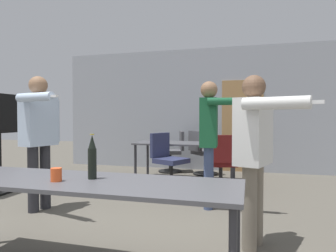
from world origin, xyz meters
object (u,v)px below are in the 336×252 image
(office_chair_side_rolled, at_px, (174,153))
(beer_bottle, at_px, (92,158))
(office_chair_far_right, at_px, (168,163))
(person_center_tall, at_px, (40,129))
(person_left_plaid, at_px, (210,131))
(office_chair_near_pushed, at_px, (202,154))
(drink_cup, at_px, (56,175))
(person_right_polo, at_px, (255,145))
(office_chair_far_left, at_px, (222,166))

(office_chair_side_rolled, bearing_deg, beer_bottle, 167.06)
(office_chair_far_right, bearing_deg, person_center_tall, -13.11)
(person_left_plaid, xyz_separation_m, office_chair_near_pushed, (-0.45, 2.29, -0.60))
(office_chair_far_right, relative_size, drink_cup, 9.43)
(person_right_polo, bearing_deg, office_chair_far_right, -126.20)
(person_center_tall, xyz_separation_m, drink_cup, (1.23, -1.37, -0.27))
(person_left_plaid, xyz_separation_m, office_chair_far_left, (0.09, 0.77, -0.59))
(person_left_plaid, height_order, office_chair_near_pushed, person_left_plaid)
(person_center_tall, distance_m, office_chair_side_rolled, 3.37)
(office_chair_far_right, bearing_deg, drink_cup, 24.95)
(person_center_tall, xyz_separation_m, beer_bottle, (1.45, -1.22, -0.16))
(office_chair_near_pushed, xyz_separation_m, beer_bottle, (-0.22, -4.21, 0.46))
(drink_cup, bearing_deg, office_chair_near_pushed, 84.27)
(person_right_polo, xyz_separation_m, drink_cup, (-1.44, -0.94, -0.18))
(office_chair_far_right, xyz_separation_m, office_chair_side_rolled, (-0.30, 1.57, -0.03))
(person_right_polo, relative_size, office_chair_far_right, 1.69)
(person_right_polo, bearing_deg, drink_cup, -37.54)
(office_chair_side_rolled, relative_size, office_chair_near_pushed, 0.98)
(person_center_tall, bearing_deg, drink_cup, 56.01)
(beer_bottle, distance_m, drink_cup, 0.29)
(person_left_plaid, bearing_deg, office_chair_far_left, 170.50)
(office_chair_side_rolled, bearing_deg, drink_cup, 164.16)
(person_right_polo, bearing_deg, office_chair_side_rolled, -135.52)
(person_center_tall, height_order, office_chair_far_left, person_center_tall)
(office_chair_far_right, relative_size, office_chair_side_rolled, 1.04)
(office_chair_near_pushed, bearing_deg, office_chair_far_right, -57.50)
(beer_bottle, bearing_deg, office_chair_side_rolled, 95.88)
(person_right_polo, relative_size, office_chair_far_left, 1.69)
(person_right_polo, relative_size, office_chair_side_rolled, 1.76)
(person_left_plaid, bearing_deg, beer_bottle, -22.32)
(person_left_plaid, height_order, office_chair_side_rolled, person_left_plaid)
(office_chair_far_right, distance_m, office_chair_far_left, 0.92)
(person_center_tall, xyz_separation_m, office_chair_far_left, (2.21, 1.47, -0.61))
(person_left_plaid, xyz_separation_m, beer_bottle, (-0.67, -1.92, -0.14))
(person_center_tall, height_order, drink_cup, person_center_tall)
(office_chair_far_right, relative_size, office_chair_far_left, 1.00)
(office_chair_side_rolled, height_order, office_chair_far_left, office_chair_far_left)
(person_right_polo, height_order, office_chair_far_right, person_right_polo)
(office_chair_far_right, height_order, office_chair_side_rolled, office_chair_far_right)
(office_chair_side_rolled, height_order, office_chair_near_pushed, office_chair_near_pushed)
(person_center_tall, relative_size, person_left_plaid, 1.03)
(office_chair_side_rolled, distance_m, office_chair_near_pushed, 0.69)
(person_left_plaid, bearing_deg, drink_cup, -26.21)
(person_left_plaid, bearing_deg, office_chair_side_rolled, -158.50)
(beer_bottle, bearing_deg, person_right_polo, 32.68)
(person_center_tall, distance_m, office_chair_far_left, 2.72)
(office_chair_far_left, bearing_deg, person_left_plaid, -110.83)
(office_chair_near_pushed, height_order, office_chair_far_left, office_chair_far_left)
(beer_bottle, bearing_deg, drink_cup, -144.80)
(office_chair_far_left, bearing_deg, office_chair_side_rolled, 111.28)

